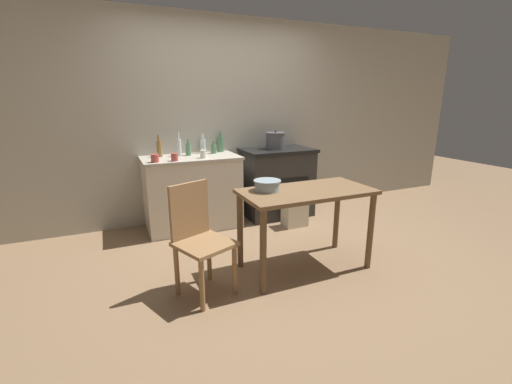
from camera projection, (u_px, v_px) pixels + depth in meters
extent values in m
plane|color=#896B4C|center=(277.00, 260.00, 3.41)|extent=(14.00, 14.00, 0.00)
cube|color=#B2AD9E|center=(223.00, 121.00, 4.47)|extent=(8.00, 0.07, 2.55)
cube|color=beige|center=(192.00, 194.00, 4.20)|extent=(1.11, 0.59, 0.85)
cube|color=#B6AD9C|center=(191.00, 158.00, 4.08)|extent=(1.14, 0.62, 0.03)
cube|color=#2D2B28|center=(277.00, 184.00, 4.65)|extent=(0.89, 0.59, 0.87)
cube|color=black|center=(277.00, 150.00, 4.53)|extent=(0.93, 0.63, 0.04)
cube|color=black|center=(287.00, 193.00, 4.40)|extent=(0.62, 0.01, 0.36)
cube|color=brown|center=(307.00, 192.00, 3.08)|extent=(1.19, 0.61, 0.03)
cylinder|color=brown|center=(263.00, 252.00, 2.74)|extent=(0.06, 0.06, 0.73)
cylinder|color=brown|center=(370.00, 232.00, 3.17)|extent=(0.06, 0.06, 0.73)
cylinder|color=brown|center=(240.00, 231.00, 3.19)|extent=(0.06, 0.06, 0.73)
cylinder|color=brown|center=(337.00, 215.00, 3.62)|extent=(0.06, 0.06, 0.73)
cube|color=#997047|center=(205.00, 244.00, 2.70)|extent=(0.52, 0.52, 0.03)
cube|color=#997047|center=(189.00, 210.00, 2.76)|extent=(0.34, 0.16, 0.45)
cylinder|color=#997047|center=(202.00, 285.00, 2.54)|extent=(0.04, 0.04, 0.43)
cylinder|color=#997047|center=(235.00, 270.00, 2.77)|extent=(0.04, 0.04, 0.43)
cylinder|color=#997047|center=(177.00, 270.00, 2.76)|extent=(0.04, 0.04, 0.43)
cylinder|color=#997047|center=(209.00, 257.00, 2.99)|extent=(0.04, 0.04, 0.43)
cube|color=beige|center=(295.00, 213.00, 4.29)|extent=(0.29, 0.20, 0.32)
cylinder|color=#4C4C51|center=(275.00, 141.00, 4.50)|extent=(0.25, 0.25, 0.19)
cylinder|color=#4C4C51|center=(276.00, 133.00, 4.47)|extent=(0.26, 0.26, 0.02)
sphere|color=black|center=(276.00, 131.00, 4.46)|extent=(0.02, 0.02, 0.02)
cylinder|color=#93A8B2|center=(267.00, 185.00, 3.03)|extent=(0.22, 0.22, 0.09)
cylinder|color=#8597A0|center=(267.00, 181.00, 3.02)|extent=(0.24, 0.24, 0.01)
cylinder|color=#517F5B|center=(221.00, 144.00, 4.43)|extent=(0.08, 0.08, 0.19)
cylinder|color=#517F5B|center=(220.00, 134.00, 4.40)|extent=(0.03, 0.03, 0.07)
cylinder|color=#517F5B|center=(188.00, 149.00, 4.16)|extent=(0.07, 0.07, 0.14)
cylinder|color=#517F5B|center=(188.00, 141.00, 4.13)|extent=(0.03, 0.03, 0.06)
cylinder|color=#517F5B|center=(214.00, 149.00, 4.31)|extent=(0.07, 0.07, 0.12)
cylinder|color=#517F5B|center=(213.00, 142.00, 4.29)|extent=(0.03, 0.03, 0.05)
cylinder|color=silver|center=(179.00, 148.00, 4.10)|extent=(0.06, 0.06, 0.20)
cylinder|color=silver|center=(178.00, 136.00, 4.06)|extent=(0.02, 0.02, 0.08)
cylinder|color=olive|center=(159.00, 149.00, 4.05)|extent=(0.06, 0.06, 0.19)
cylinder|color=olive|center=(159.00, 138.00, 4.01)|extent=(0.02, 0.02, 0.07)
cylinder|color=silver|center=(203.00, 146.00, 4.35)|extent=(0.07, 0.07, 0.17)
cylinder|color=silver|center=(202.00, 137.00, 4.31)|extent=(0.03, 0.03, 0.07)
cylinder|color=silver|center=(203.00, 154.00, 3.97)|extent=(0.07, 0.07, 0.09)
cylinder|color=#B74C42|center=(155.00, 158.00, 3.71)|extent=(0.09, 0.09, 0.09)
cylinder|color=#B74C42|center=(175.00, 157.00, 3.79)|extent=(0.08, 0.08, 0.09)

